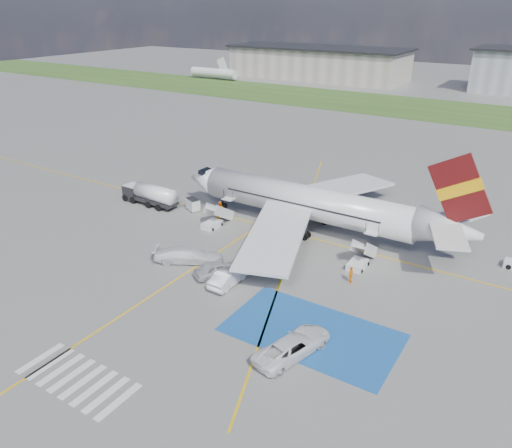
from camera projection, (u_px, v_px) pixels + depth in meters
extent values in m
plane|color=#60605E|center=(239.00, 278.00, 48.86)|extent=(400.00, 400.00, 0.00)
cube|color=#2D4C1E|center=(457.00, 112.00, 122.02)|extent=(400.00, 30.00, 0.01)
cube|color=gold|center=(297.00, 234.00, 58.10)|extent=(120.00, 0.20, 0.01)
cube|color=gold|center=(127.00, 312.00, 43.61)|extent=(0.20, 60.00, 0.01)
cube|color=gold|center=(297.00, 234.00, 58.10)|extent=(20.71, 56.45, 0.01)
cube|color=#184B90|center=(312.00, 332.00, 40.88)|extent=(14.00, 8.00, 0.01)
cube|color=silver|center=(40.00, 358.00, 37.94)|extent=(0.60, 4.00, 0.01)
cube|color=silver|center=(51.00, 364.00, 37.35)|extent=(0.60, 4.00, 0.01)
cube|color=silver|center=(61.00, 370.00, 36.76)|extent=(0.60, 4.00, 0.01)
cube|color=silver|center=(72.00, 376.00, 36.17)|extent=(0.60, 4.00, 0.01)
cube|color=silver|center=(83.00, 382.00, 35.59)|extent=(0.60, 4.00, 0.01)
cube|color=silver|center=(94.00, 388.00, 35.00)|extent=(0.60, 4.00, 0.01)
cube|color=silver|center=(106.00, 395.00, 34.41)|extent=(0.60, 4.00, 0.01)
cube|color=silver|center=(119.00, 402.00, 33.82)|extent=(0.60, 4.00, 0.01)
cube|color=gray|center=(318.00, 63.00, 173.86)|extent=(60.00, 22.00, 10.00)
cylinder|color=silver|center=(306.00, 202.00, 58.25)|extent=(26.00, 3.90, 3.90)
cone|color=silver|center=(204.00, 179.00, 65.60)|extent=(4.00, 3.90, 3.90)
cube|color=black|center=(207.00, 172.00, 64.87)|extent=(1.67, 1.90, 0.82)
cone|color=silver|center=(449.00, 230.00, 50.16)|extent=(6.50, 3.90, 3.90)
cube|color=silver|center=(276.00, 235.00, 51.46)|extent=(9.86, 15.95, 1.40)
cube|color=silver|center=(342.00, 187.00, 64.55)|extent=(9.86, 15.95, 1.40)
cylinder|color=#38383A|center=(281.00, 235.00, 54.76)|extent=(3.40, 2.10, 2.10)
cylinder|color=#38383A|center=(325.00, 203.00, 63.38)|extent=(3.40, 2.10, 2.10)
cube|color=#510E0E|center=(460.00, 189.00, 48.21)|extent=(6.62, 0.30, 7.45)
cube|color=#F5A70D|center=(460.00, 189.00, 48.21)|extent=(4.36, 0.40, 3.08)
cube|color=silver|center=(449.00, 237.00, 47.11)|extent=(4.73, 5.95, 0.49)
cube|color=silver|center=(464.00, 214.00, 52.04)|extent=(4.73, 5.95, 0.49)
cube|color=black|center=(298.00, 204.00, 56.60)|extent=(19.50, 0.04, 0.18)
cube|color=black|center=(313.00, 194.00, 59.62)|extent=(19.50, 0.04, 0.18)
cube|color=silver|center=(220.00, 212.00, 60.51)|extent=(1.40, 3.73, 2.32)
cube|color=silver|center=(228.00, 199.00, 61.54)|extent=(1.40, 1.00, 0.12)
cylinder|color=black|center=(224.00, 194.00, 61.66)|extent=(0.06, 0.06, 1.10)
cylinder|color=black|center=(233.00, 196.00, 60.97)|extent=(0.06, 0.06, 1.10)
cube|color=silver|center=(212.00, 225.00, 59.72)|extent=(1.60, 2.40, 0.70)
cube|color=silver|center=(364.00, 249.00, 51.45)|extent=(1.40, 3.73, 2.32)
cube|color=silver|center=(372.00, 233.00, 52.48)|extent=(1.40, 1.00, 0.12)
cylinder|color=black|center=(366.00, 227.00, 52.60)|extent=(0.06, 0.06, 1.10)
cylinder|color=black|center=(379.00, 230.00, 51.91)|extent=(0.06, 0.06, 1.10)
cube|color=silver|center=(357.00, 265.00, 50.67)|extent=(1.60, 2.40, 0.70)
cube|color=black|center=(133.00, 193.00, 67.77)|extent=(2.14, 2.14, 2.08)
cylinder|color=silver|center=(156.00, 193.00, 65.29)|extent=(6.20, 2.25, 2.08)
cube|color=black|center=(156.00, 201.00, 65.71)|extent=(6.20, 2.25, 0.45)
cube|color=silver|center=(193.00, 204.00, 64.44)|extent=(2.24, 1.85, 1.36)
cube|color=black|center=(193.00, 199.00, 64.15)|extent=(2.11, 1.72, 0.12)
imported|color=#AFB1B7|center=(217.00, 269.00, 48.98)|extent=(3.93, 4.96, 1.58)
imported|color=silver|center=(229.00, 277.00, 47.54)|extent=(1.74, 4.83, 1.59)
imported|color=white|center=(293.00, 343.00, 38.01)|extent=(3.76, 5.85, 2.02)
imported|color=silver|center=(188.00, 253.00, 51.53)|extent=(5.78, 4.49, 2.11)
imported|color=orange|center=(219.00, 215.00, 61.09)|extent=(0.75, 0.61, 1.78)
imported|color=orange|center=(220.00, 209.00, 62.52)|extent=(1.16, 1.21, 1.96)
imported|color=orange|center=(351.00, 275.00, 47.84)|extent=(0.45, 0.99, 1.65)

